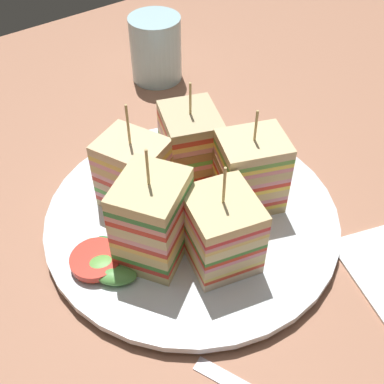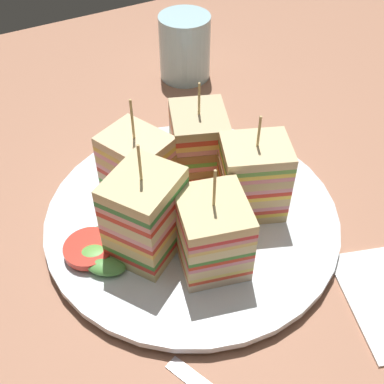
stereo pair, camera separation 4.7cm
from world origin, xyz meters
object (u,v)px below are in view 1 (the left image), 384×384
Objects in this scene: sandwich_wedge_4 at (191,145)px; sandwich_wedge_3 at (250,172)px; plate at (192,217)px; drinking_glass at (156,53)px; chip_pile at (214,211)px; sandwich_wedge_0 at (134,173)px; sandwich_wedge_1 at (152,220)px; sandwich_wedge_2 at (221,231)px.

sandwich_wedge_3 is at bearing 38.66° from sandwich_wedge_4.
plate is 28.11cm from drinking_glass.
sandwich_wedge_3 reaches higher than chip_pile.
sandwich_wedge_0 reaches higher than chip_pile.
drinking_glass is (8.90, 20.25, -1.50)cm from sandwich_wedge_4.
drinking_glass is at bearing 117.87° from sandwich_wedge_0.
sandwich_wedge_2 is (4.51, -3.95, -0.77)cm from sandwich_wedge_1.
sandwich_wedge_0 is (-3.50, 4.76, 4.31)cm from plate.
sandwich_wedge_2 is 5.60cm from chip_pile.
drinking_glass is at bearing 68.06° from chip_pile.
sandwich_wedge_3 reaches higher than plate.
sandwich_wedge_1 is at bearing -178.63° from chip_pile.
sandwich_wedge_2 reaches higher than drinking_glass.
sandwich_wedge_1 reaches higher than sandwich_wedge_0.
sandwich_wedge_4 is at bearing 3.27° from sandwich_wedge_1.
sandwich_wedge_3 is 7.11cm from sandwich_wedge_4.
plate is at bearing 3.33° from sandwich_wedge_2.
sandwich_wedge_1 is at bearing -161.73° from plate.
sandwich_wedge_1 reaches higher than drinking_glass.
sandwich_wedge_3 is at bearing -45.59° from sandwich_wedge_2.
sandwich_wedge_3 is 1.86× the size of chip_pile.
sandwich_wedge_0 is 1.34× the size of drinking_glass.
sandwich_wedge_0 is at bearing 127.64° from chip_pile.
chip_pile is at bearing -17.88° from sandwich_wedge_2.
drinking_glass is (15.77, 20.35, -1.37)cm from sandwich_wedge_0.
sandwich_wedge_2 is 0.99× the size of sandwich_wedge_3.
sandwich_wedge_1 is 1.40× the size of drinking_glass.
sandwich_wedge_4 is at bearing 55.33° from plate.
plate is 7.21cm from sandwich_wedge_2.
plate is 3.32× the size of drinking_glass.
plate is 2.62× the size of sandwich_wedge_3.
sandwich_wedge_3 is at bearing -33.68° from sandwich_wedge_1.
plate is at bearing -14.39° from sandwich_wedge_4.
drinking_glass is at bearing 22.93° from sandwich_wedge_1.
sandwich_wedge_2 is 1.83× the size of chip_pile.
sandwich_wedge_2 is 11.57cm from sandwich_wedge_4.
sandwich_wedge_4 reaches higher than plate.
chip_pile is (1.47, -1.68, 1.34)cm from plate.
sandwich_wedge_4 is at bearing -50.36° from sandwich_wedge_3.
sandwich_wedge_0 is 11.28cm from sandwich_wedge_3.
sandwich_wedge_2 reaches higher than chip_pile.
sandwich_wedge_2 is 1.25× the size of drinking_glass.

